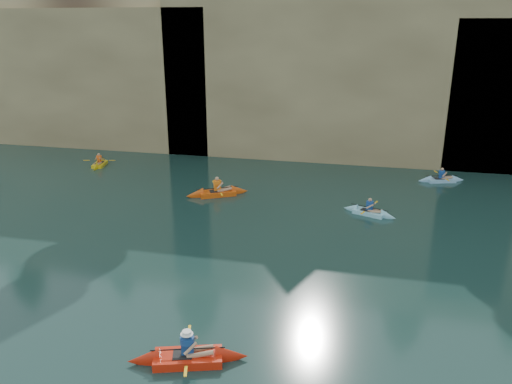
# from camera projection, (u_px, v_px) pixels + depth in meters

# --- Properties ---
(ground) EXTENTS (160.00, 160.00, 0.00)m
(ground) POSITION_uv_depth(u_px,v_px,m) (207.00, 349.00, 14.86)
(ground) COLOR black
(ground) RESTS_ON ground
(cliff) EXTENTS (70.00, 16.00, 12.00)m
(cliff) POSITION_uv_depth(u_px,v_px,m) (321.00, 64.00, 40.57)
(cliff) COLOR tan
(cliff) RESTS_ON ground
(cliff_slab_west) EXTENTS (26.00, 2.40, 10.56)m
(cliff_slab_west) POSITION_uv_depth(u_px,v_px,m) (49.00, 76.00, 38.22)
(cliff_slab_west) COLOR tan
(cliff_slab_west) RESTS_ON ground
(cliff_slab_center) EXTENTS (24.00, 2.40, 11.40)m
(cliff_slab_center) POSITION_uv_depth(u_px,v_px,m) (339.00, 77.00, 33.42)
(cliff_slab_center) COLOR tan
(cliff_slab_center) RESTS_ON ground
(sea_cave_west) EXTENTS (4.50, 1.00, 4.00)m
(sea_cave_west) POSITION_uv_depth(u_px,v_px,m) (73.00, 121.00, 38.26)
(sea_cave_west) COLOR black
(sea_cave_west) RESTS_ON ground
(sea_cave_center) EXTENTS (3.50, 1.00, 3.20)m
(sea_cave_center) POSITION_uv_depth(u_px,v_px,m) (250.00, 135.00, 35.42)
(sea_cave_center) COLOR black
(sea_cave_center) RESTS_ON ground
(sea_cave_east) EXTENTS (5.00, 1.00, 4.50)m
(sea_cave_east) POSITION_uv_depth(u_px,v_px,m) (460.00, 136.00, 32.24)
(sea_cave_east) COLOR black
(sea_cave_east) RESTS_ON ground
(main_kayaker) EXTENTS (3.52, 2.26, 1.28)m
(main_kayaker) POSITION_uv_depth(u_px,v_px,m) (188.00, 357.00, 14.24)
(main_kayaker) COLOR red
(main_kayaker) RESTS_ON ground
(kayaker_orange) EXTENTS (3.49, 2.42, 1.35)m
(kayaker_orange) POSITION_uv_depth(u_px,v_px,m) (217.00, 193.00, 27.93)
(kayaker_orange) COLOR #D84C0D
(kayaker_orange) RESTS_ON ground
(kayaker_ltblue_near) EXTENTS (2.83, 2.07, 1.09)m
(kayaker_ltblue_near) POSITION_uv_depth(u_px,v_px,m) (369.00, 212.00, 25.18)
(kayaker_ltblue_near) COLOR #8BD1E8
(kayaker_ltblue_near) RESTS_ON ground
(kayaker_yellow) EXTENTS (2.13, 2.72, 1.08)m
(kayaker_yellow) POSITION_uv_depth(u_px,v_px,m) (100.00, 164.00, 33.70)
(kayaker_yellow) COLOR gold
(kayaker_yellow) RESTS_ON ground
(kayaker_ltblue_mid) EXTENTS (2.95, 2.11, 1.09)m
(kayaker_ltblue_mid) POSITION_uv_depth(u_px,v_px,m) (441.00, 180.00, 30.33)
(kayaker_ltblue_mid) COLOR #82B3D9
(kayaker_ltblue_mid) RESTS_ON ground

